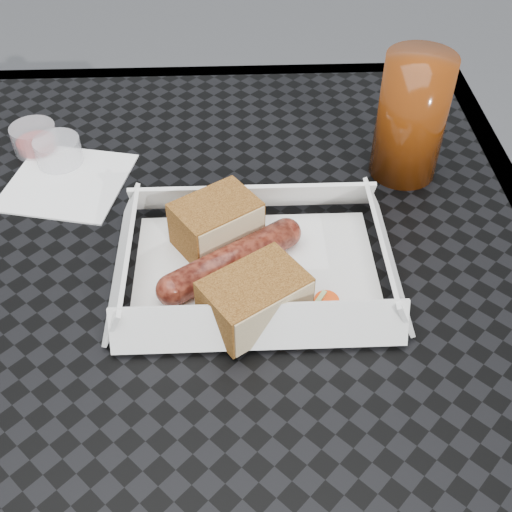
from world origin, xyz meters
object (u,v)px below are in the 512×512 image
at_px(food_tray, 256,270).
at_px(drink_glass, 411,118).
at_px(bratwurst, 232,260).
at_px(patio_table, 145,334).

distance_m(food_tray, drink_glass, 0.23).
bearing_deg(food_tray, bratwurst, -173.88).
distance_m(patio_table, drink_glass, 0.35).
bearing_deg(patio_table, bratwurst, 3.24).
bearing_deg(bratwurst, patio_table, -176.76).
bearing_deg(drink_glass, patio_table, -150.57).
distance_m(bratwurst, drink_glass, 0.24).
distance_m(patio_table, bratwurst, 0.13).
bearing_deg(patio_table, drink_glass, 29.43).
height_order(food_tray, bratwurst, bratwurst).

